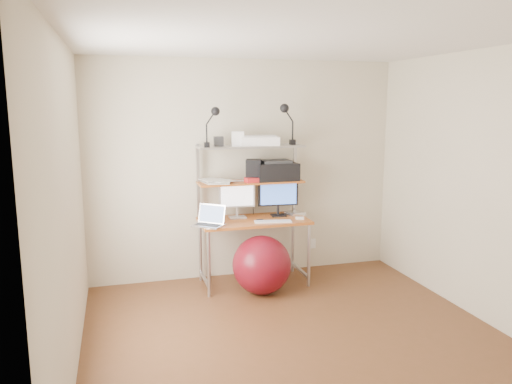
% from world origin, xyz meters
% --- Properties ---
extents(room, '(3.60, 3.60, 3.60)m').
position_xyz_m(room, '(0.00, 0.00, 1.25)').
color(room, brown).
rests_on(room, ground).
extents(computer_desk, '(1.20, 0.60, 1.57)m').
position_xyz_m(computer_desk, '(0.00, 1.50, 0.96)').
color(computer_desk, '#C26C25').
rests_on(computer_desk, ground).
extents(desktop, '(1.20, 0.60, 0.00)m').
position_xyz_m(desktop, '(0.00, 1.44, 0.74)').
color(desktop, '#C26C25').
rests_on(desktop, computer_desk).
extents(mid_shelf, '(1.18, 0.34, 0.00)m').
position_xyz_m(mid_shelf, '(0.00, 1.57, 1.15)').
color(mid_shelf, '#C26C25').
rests_on(mid_shelf, computer_desk).
extents(top_shelf, '(1.18, 0.34, 0.00)m').
position_xyz_m(top_shelf, '(0.00, 1.57, 1.55)').
color(top_shelf, '#B2B1B6').
rests_on(top_shelf, computer_desk).
extents(floor, '(3.60, 3.60, 0.00)m').
position_xyz_m(floor, '(0.00, 0.00, 0.00)').
color(floor, brown).
rests_on(floor, ground).
extents(wall_outlet, '(0.08, 0.01, 0.12)m').
position_xyz_m(wall_outlet, '(0.85, 1.79, 0.30)').
color(wall_outlet, white).
rests_on(wall_outlet, room).
extents(monitor_silver, '(0.41, 0.15, 0.46)m').
position_xyz_m(monitor_silver, '(-0.16, 1.58, 0.98)').
color(monitor_silver, silver).
rests_on(monitor_silver, desktop).
extents(monitor_black, '(0.46, 0.14, 0.46)m').
position_xyz_m(monitor_black, '(0.32, 1.55, 0.97)').
color(monitor_black, black).
rests_on(monitor_black, desktop).
extents(laptop, '(0.40, 0.39, 0.27)m').
position_xyz_m(laptop, '(-0.52, 1.31, 0.79)').
color(laptop, silver).
rests_on(laptop, desktop).
extents(keyboard, '(0.41, 0.18, 0.01)m').
position_xyz_m(keyboard, '(0.17, 1.27, 0.75)').
color(keyboard, white).
rests_on(keyboard, desktop).
extents(mouse, '(0.10, 0.07, 0.02)m').
position_xyz_m(mouse, '(0.49, 1.31, 0.75)').
color(mouse, white).
rests_on(mouse, desktop).
extents(mac_mini, '(0.23, 0.23, 0.03)m').
position_xyz_m(mac_mini, '(0.52, 1.54, 0.76)').
color(mac_mini, silver).
rests_on(mac_mini, desktop).
extents(phone, '(0.08, 0.13, 0.01)m').
position_xyz_m(phone, '(0.05, 1.33, 0.75)').
color(phone, black).
rests_on(phone, desktop).
extents(printer, '(0.48, 0.33, 0.23)m').
position_xyz_m(printer, '(0.30, 1.58, 1.26)').
color(printer, black).
rests_on(printer, mid_shelf).
extents(nas_cube, '(0.21, 0.21, 0.24)m').
position_xyz_m(nas_cube, '(0.03, 1.56, 1.27)').
color(nas_cube, black).
rests_on(nas_cube, mid_shelf).
extents(red_box, '(0.20, 0.14, 0.05)m').
position_xyz_m(red_box, '(0.01, 1.49, 1.18)').
color(red_box, red).
rests_on(red_box, mid_shelf).
extents(scanner, '(0.46, 0.35, 0.11)m').
position_xyz_m(scanner, '(0.10, 1.56, 1.60)').
color(scanner, white).
rests_on(scanner, top_shelf).
extents(box_white, '(0.15, 0.14, 0.16)m').
position_xyz_m(box_white, '(-0.15, 1.57, 1.63)').
color(box_white, white).
rests_on(box_white, top_shelf).
extents(box_grey, '(0.11, 0.11, 0.10)m').
position_xyz_m(box_grey, '(-0.35, 1.61, 1.60)').
color(box_grey, '#2E2F31').
rests_on(box_grey, top_shelf).
extents(clip_lamp_left, '(0.17, 0.09, 0.42)m').
position_xyz_m(clip_lamp_left, '(-0.43, 1.46, 1.86)').
color(clip_lamp_left, black).
rests_on(clip_lamp_left, top_shelf).
extents(clip_lamp_right, '(0.18, 0.10, 0.45)m').
position_xyz_m(clip_lamp_right, '(0.40, 1.53, 1.88)').
color(clip_lamp_right, black).
rests_on(clip_lamp_right, top_shelf).
extents(exercise_ball, '(0.63, 0.63, 0.63)m').
position_xyz_m(exercise_ball, '(0.00, 1.13, 0.31)').
color(exercise_ball, maroon).
rests_on(exercise_ball, floor).
extents(paper_stack, '(0.40, 0.43, 0.03)m').
position_xyz_m(paper_stack, '(-0.38, 1.58, 1.17)').
color(paper_stack, white).
rests_on(paper_stack, mid_shelf).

